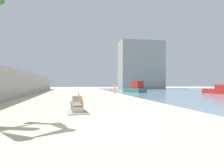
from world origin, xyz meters
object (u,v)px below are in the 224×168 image
Objects in this scene: boat_mid_bay at (221,90)px; boat_distant at (136,88)px; person_walking at (115,88)px; bench_far at (76,99)px; bench_near at (77,108)px.

boat_distant is at bearing 146.95° from boat_mid_bay.
person_walking is 16.13m from boat_mid_bay.
bench_far is 23.42m from boat_mid_bay.
bench_near is 0.37× the size of boat_mid_bay.
bench_near is 1.43× the size of person_walking.
boat_distant reaches higher than bench_far.
boat_mid_bay is 13.30m from boat_distant.
bench_near and bench_far have the same top height.
boat_distant is (-11.15, 7.25, 0.19)m from boat_mid_bay.
person_walking is at bearing -135.41° from boat_distant.
person_walking is at bearing 170.92° from boat_mid_bay.
person_walking is at bearing 61.91° from bench_far.
bench_near is 1.02× the size of bench_far.
boat_mid_bay is (15.93, -2.55, -0.30)m from person_walking.
bench_far is 12.53m from person_walking.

